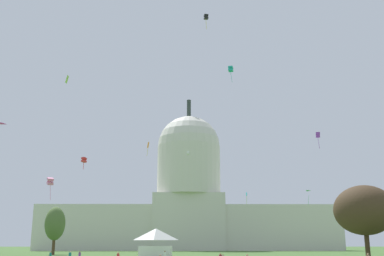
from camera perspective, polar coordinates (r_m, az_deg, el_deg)
The scene contains 17 objects.
capitol_building at distance 195.55m, azimuth -0.41°, elevation -9.08°, with size 123.44×27.03×64.92m.
event_tent at distance 92.52m, azimuth -4.55°, elevation -14.11°, with size 6.68×5.13×5.74m.
tree_west_far at distance 129.71m, azimuth -16.70°, elevation -11.37°, with size 6.39×7.31×12.37m.
tree_east_mid at distance 83.50m, azimuth 20.67°, elevation -9.56°, with size 13.66×13.69×12.51m.
person_teal_edge_west at distance 85.12m, azimuth -14.98°, elevation -15.19°, with size 0.54×0.54×1.57m.
person_white_back_left at distance 80.26m, azimuth -3.42°, elevation -15.67°, with size 0.42×0.42×1.67m.
kite_black_high at distance 110.32m, azimuth 1.76°, elevation 13.67°, with size 1.11×1.13×3.77m.
kite_magenta_mid at distance 110.32m, azimuth -22.79°, elevation 0.20°, with size 1.43×1.80×0.29m.
kite_orange_mid at distance 104.25m, azimuth -5.50°, elevation -2.27°, with size 0.57×0.65×3.28m.
kite_white_mid at distance 164.70m, azimuth -0.48°, elevation -3.10°, with size 0.85×0.92×1.19m.
kite_red_low at distance 82.38m, azimuth -13.32°, elevation -3.90°, with size 1.01×1.03×2.16m.
kite_pink_low at distance 86.59m, azimuth -17.26°, elevation -6.37°, with size 1.44×1.48×4.18m.
kite_green_mid at distance 144.28m, azimuth 14.08°, elevation -7.78°, with size 1.46×1.97×4.21m.
kite_violet_mid at distance 113.59m, azimuth 15.44°, elevation -0.96°, with size 1.01×0.38×4.07m.
kite_lime_mid at distance 82.03m, azimuth -15.32°, elevation 5.86°, with size 0.40×0.90×1.39m.
kite_cyan_low at distance 117.35m, azimuth 6.82°, elevation -8.31°, with size 0.16×1.00×3.11m.
kite_turquoise_high at distance 107.37m, azimuth 4.85°, elevation 7.34°, with size 1.29×1.33×3.80m.
Camera 1 is at (2.99, -25.32, 2.89)m, focal length 42.78 mm.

